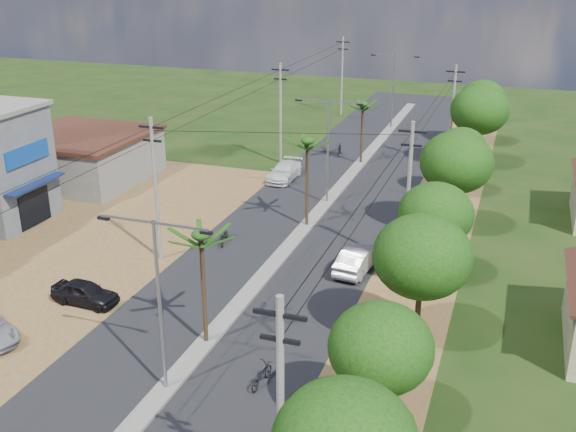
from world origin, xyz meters
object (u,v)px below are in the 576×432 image
at_px(car_white_far, 284,172).
at_px(car_parked_dark, 85,293).
at_px(car_silver_mid, 357,260).
at_px(moto_rider_east, 261,376).

height_order(car_white_far, car_parked_dark, car_white_far).
distance_m(car_silver_mid, car_white_far, 18.06).
distance_m(car_white_far, car_parked_dark, 24.09).
distance_m(car_white_far, moto_rider_east, 29.02).
xyz_separation_m(car_parked_dark, moto_rider_east, (11.73, -3.75, -0.17)).
xyz_separation_m(car_silver_mid, car_white_far, (-10.00, 15.04, -0.04)).
bearing_deg(car_white_far, moto_rider_east, -72.32).
bearing_deg(moto_rider_east, car_silver_mid, -89.24).
bearing_deg(car_white_far, car_silver_mid, -56.33).
xyz_separation_m(car_white_far, car_parked_dark, (-2.95, -23.91, -0.05)).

